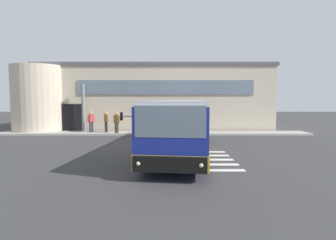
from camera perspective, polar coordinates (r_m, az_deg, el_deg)
The scene contains 9 objects.
ground_plane at distance 16.21m, azimuth -4.05°, elevation -5.34°, with size 80.00×90.00×0.02m, color #353538.
bay_paint_stripes at distance 12.07m, azimuth 4.07°, elevation -8.66°, with size 4.40×3.96×0.01m.
terminal_building at distance 27.61m, azimuth -3.70°, elevation 4.84°, with size 22.53×13.80×5.91m.
boarding_curb at distance 20.94m, azimuth -3.08°, elevation -2.89°, with size 24.73×2.00×0.15m, color #9E9B93.
entry_support_column at distance 22.45m, azimuth -17.87°, elevation 2.55°, with size 0.28×0.28×3.88m, color slate.
bus_main_foreground at distance 14.06m, azimuth 3.06°, elevation -1.30°, with size 4.26×11.63×2.70m.
passenger_near_column at distance 21.70m, azimuth -16.34°, elevation -0.05°, with size 0.50×0.52×1.68m.
passenger_by_doorway at distance 21.54m, azimuth -13.20°, elevation -0.11°, with size 0.41×0.47×1.68m.
passenger_at_curb_edge at distance 20.71m, azimuth -10.99°, elevation -0.25°, with size 0.55×0.35×1.68m.
Camera 1 is at (1.19, -15.93, 2.73)m, focal length 27.80 mm.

